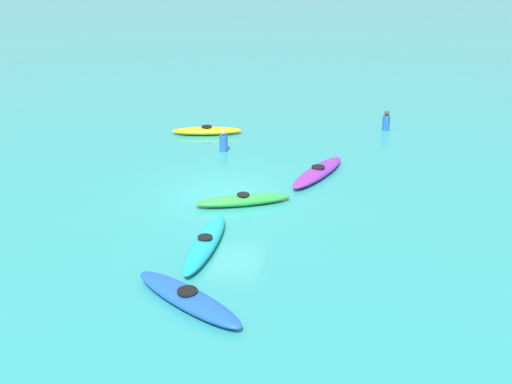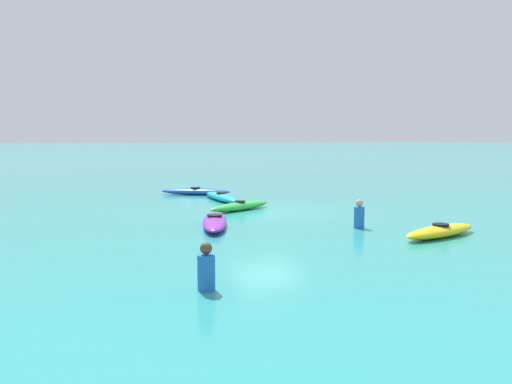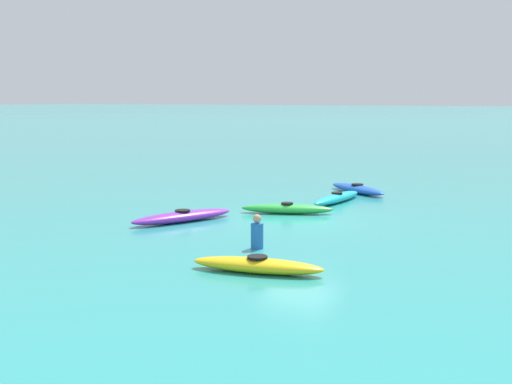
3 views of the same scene
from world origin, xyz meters
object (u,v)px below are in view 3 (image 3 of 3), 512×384
Objects in this scene: kayak_green at (287,209)px; kayak_cyan at (337,198)px; kayak_yellow at (257,265)px; kayak_blue at (357,189)px; kayak_purple at (183,216)px; person_by_kayaks at (257,233)px.

kayak_green is 0.85× the size of kayak_cyan.
kayak_yellow is 0.86× the size of kayak_cyan.
kayak_blue is 13.33m from kayak_yellow.
kayak_purple is 3.62m from kayak_green.
kayak_cyan is 8.32m from person_by_kayaks.
kayak_blue is (8.76, -2.33, 0.00)m from kayak_purple.
person_by_kayaks reaches higher than kayak_cyan.
kayak_purple is 9.07m from kayak_blue.
person_by_kayaks is at bearing -119.32° from kayak_purple.
kayak_purple is at bearing 60.68° from person_by_kayaks.
kayak_purple is at bearing 143.84° from kayak_green.
kayak_yellow is 3.49× the size of person_by_kayaks.
kayak_blue is 2.74m from kayak_cyan.
kayak_green is 3.15m from kayak_cyan.
kayak_cyan is at bearing -8.38° from kayak_green.
kayak_green is 5.39m from person_by_kayaks.
kayak_blue is 11.05m from person_by_kayaks.
kayak_green is at bearing 18.82° from person_by_kayaks.
kayak_green is 3.47× the size of person_by_kayaks.
kayak_blue is 0.91× the size of kayak_cyan.
kayak_blue and kayak_yellow have the same top height.
kayak_yellow is 2.43m from person_by_kayaks.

